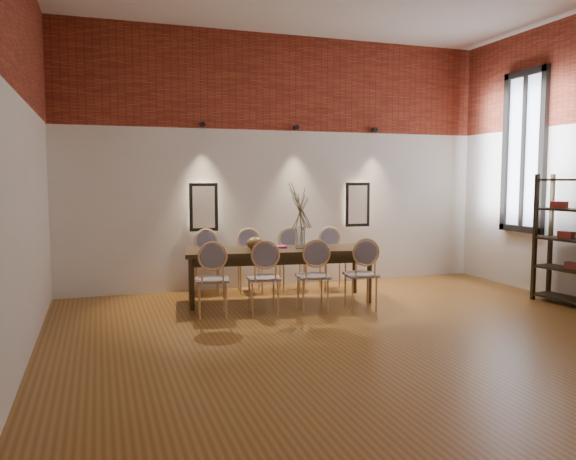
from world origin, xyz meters
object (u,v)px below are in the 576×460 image
object	(u,v)px
chair_far_d	(333,259)
bowl	(255,243)
chair_near_d	(361,274)
vase	(300,238)
chair_far_c	(292,261)
chair_near_b	(263,278)
shelving_rack	(572,240)
book	(277,247)
chair_near_a	(212,279)
chair_far_b	(250,262)
chair_far_a	(207,263)
dining_table	(279,275)
chair_near_c	(313,276)

from	to	relation	value
chair_far_d	bowl	bearing A→B (deg)	29.54
chair_near_d	vase	size ratio (longest dim) A/B	3.13
chair_far_c	chair_near_b	bearing A→B (deg)	64.99
bowl	shelving_rack	world-z (taller)	shelving_rack
book	shelving_rack	xyz separation A→B (m)	(3.71, -1.61, 0.14)
chair_near_a	chair_far_b	bearing A→B (deg)	64.99
chair_far_b	vase	xyz separation A→B (m)	(0.53, -0.78, 0.43)
chair_near_a	chair_far_d	world-z (taller)	same
chair_far_c	vase	world-z (taller)	vase
chair_near_a	vase	bearing A→B (deg)	28.59
chair_near_a	chair_near_b	bearing A→B (deg)	0.00
bowl	book	distance (m)	0.37
shelving_rack	book	bearing A→B (deg)	149.43
chair_far_a	dining_table	bearing A→B (deg)	144.46
chair_near_b	chair_far_d	size ratio (longest dim) A/B	1.00
chair_near_d	chair_far_a	xyz separation A→B (m)	(-1.75, 1.65, 0.00)
bowl	book	world-z (taller)	bowl
chair_near_a	chair_near_b	size ratio (longest dim) A/B	1.00
chair_far_a	bowl	xyz separation A→B (m)	(0.53, -0.83, 0.37)
chair_far_d	chair_near_a	bearing A→B (deg)	35.54
chair_near_d	shelving_rack	distance (m)	2.95
chair_far_d	book	world-z (taller)	chair_far_d
chair_far_d	chair_near_c	bearing A→B (deg)	64.99
bowl	shelving_rack	distance (m)	4.33
chair_near_d	chair_far_c	size ratio (longest dim) A/B	1.00
chair_far_d	chair_far_c	bearing A→B (deg)	0.00
chair_near_a	shelving_rack	xyz separation A→B (m)	(4.78, -0.96, 0.43)
chair_far_a	chair_far_d	xyz separation A→B (m)	(1.94, -0.27, 0.00)
chair_far_a	vase	bearing A→B (deg)	151.41
chair_near_b	vase	bearing A→B (deg)	47.97
shelving_rack	chair_near_c	bearing A→B (deg)	160.22
chair_far_a	book	world-z (taller)	chair_far_a
chair_near_b	chair_near_c	distance (m)	0.65
chair_far_a	chair_far_c	world-z (taller)	same
bowl	book	size ratio (longest dim) A/B	0.92
chair_far_c	chair_far_d	xyz separation A→B (m)	(0.65, -0.09, 0.00)
chair_far_b	shelving_rack	xyz separation A→B (m)	(3.94, -2.26, 0.43)
chair_near_d	chair_near_c	bearing A→B (deg)	180.00
chair_far_b	chair_far_c	distance (m)	0.65
chair_far_a	bowl	size ratio (longest dim) A/B	3.92
chair_far_d	chair_near_b	bearing A→B (deg)	46.98
dining_table	book	size ratio (longest dim) A/B	10.05
dining_table	chair_far_b	distance (m)	0.78
chair_far_c	book	world-z (taller)	chair_far_c
chair_far_d	shelving_rack	xyz separation A→B (m)	(2.64, -2.08, 0.43)
chair_far_b	chair_far_c	world-z (taller)	same
dining_table	chair_near_c	size ratio (longest dim) A/B	2.78
dining_table	chair_far_d	distance (m)	1.21
chair_near_a	chair_far_d	size ratio (longest dim) A/B	1.00
chair_far_d	bowl	xyz separation A→B (m)	(-1.41, -0.56, 0.37)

